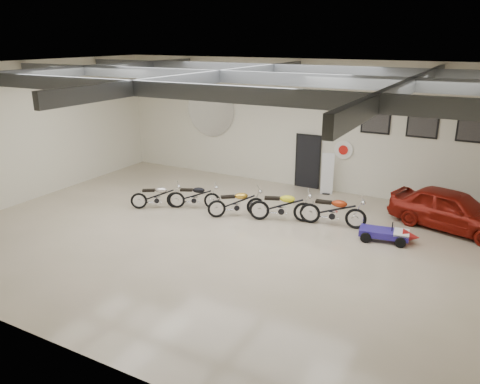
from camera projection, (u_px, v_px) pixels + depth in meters
The scene contains 19 objects.
floor at pixel (221, 237), 14.13m from camera, with size 16.00×12.00×0.01m, color #BDA990.
ceiling at pixel (219, 67), 12.55m from camera, with size 16.00×12.00×0.01m, color slate.
back_wall at pixel (298, 124), 18.35m from camera, with size 16.00×0.02×5.00m, color beige.
left_wall at pixel (30, 132), 16.95m from camera, with size 0.02×12.00×5.00m, color beige.
ceiling_beams at pixel (219, 76), 12.63m from camera, with size 15.80×11.80×0.32m, color #575B5F, non-canonical shape.
door at pixel (308, 162), 18.54m from camera, with size 0.92×0.08×2.10m, color black.
logo_plaque at pixel (211, 110), 20.02m from camera, with size 2.30×0.06×1.16m, color silver, non-canonical shape.
poster_left at pixel (376, 115), 16.78m from camera, with size 1.05×0.08×1.35m, color black, non-canonical shape.
poster_mid at pixel (423, 119), 16.05m from camera, with size 1.05×0.08×1.35m, color black, non-canonical shape.
poster_right at pixel (475, 122), 15.33m from camera, with size 1.05×0.08×1.35m, color black, non-canonical shape.
oil_sign at pixel (344, 150), 17.70m from camera, with size 0.72×0.10×0.72m, color white, non-canonical shape.
banner_stand at pixel (327, 173), 17.79m from camera, with size 0.46×0.19×1.70m, color white, non-canonical shape.
motorcycle_silver at pixel (157, 196), 16.41m from camera, with size 1.79×0.56×0.93m, color silver, non-canonical shape.
motorcycle_black at pixel (194, 196), 16.41m from camera, with size 1.80×0.56×0.94m, color silver, non-canonical shape.
motorcycle_gold at pixel (236, 202), 15.66m from camera, with size 1.90×0.59×0.99m, color silver, non-canonical shape.
motorcycle_yellow at pixel (282, 205), 15.25m from camera, with size 2.07×0.64×1.08m, color silver, non-canonical shape.
motorcycle_red at pixel (333, 210), 14.84m from camera, with size 2.08×0.64×1.08m, color silver, non-canonical shape.
go_kart at pixel (389, 231), 13.77m from camera, with size 1.73×0.78×0.63m, color navy, non-canonical shape.
vintage_car at pixel (452, 210), 14.56m from camera, with size 3.77×1.52×1.29m, color maroon.
Camera 1 is at (6.67, -11.15, 5.75)m, focal length 35.00 mm.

